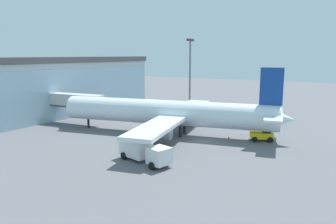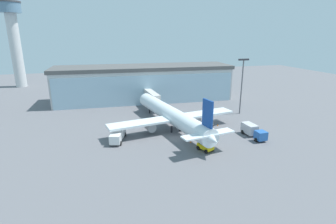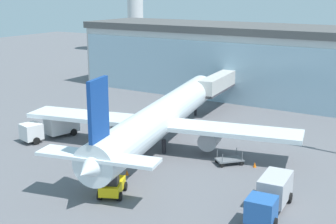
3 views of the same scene
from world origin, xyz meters
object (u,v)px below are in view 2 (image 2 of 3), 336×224
baggage_cart (209,126)px  airplane (172,116)px  pushback_tug (206,146)px  fuel_truck (253,131)px  apron_light_mast (242,81)px  control_tower (14,36)px  jet_bridge (150,95)px  safety_cone_wingtip (218,125)px  catering_truck (118,134)px  safety_cone_nose (191,141)px

baggage_cart → airplane: bearing=125.6°
airplane → pushback_tug: 14.52m
airplane → baggage_cart: bearing=-109.2°
airplane → fuel_truck: size_ratio=5.16×
fuel_truck → apron_light_mast: bearing=156.5°
airplane → control_tower: bearing=25.0°
jet_bridge → baggage_cart: jet_bridge is taller
baggage_cart → safety_cone_wingtip: size_ratio=5.67×
airplane → catering_truck: size_ratio=5.01×
control_tower → baggage_cart: size_ratio=11.48×
baggage_cart → safety_cone_wingtip: bearing=-35.3°
baggage_cart → pushback_tug: (-6.18, -12.51, 0.47)m
pushback_tug → safety_cone_wingtip: (8.83, 13.00, -0.70)m
pushback_tug → baggage_cart: bearing=-49.2°
baggage_cart → fuel_truck: bearing=-95.4°
fuel_truck → catering_truck: bearing=-104.2°
jet_bridge → airplane: (1.22, -20.88, -0.66)m
apron_light_mast → airplane: size_ratio=0.42×
fuel_truck → safety_cone_wingtip: fuel_truck is taller
airplane → jet_bridge: bearing=-7.1°
jet_bridge → safety_cone_nose: jet_bridge is taller
baggage_cart → safety_cone_wingtip: (2.65, 0.48, -0.23)m
apron_light_mast → baggage_cart: 18.69m
catering_truck → baggage_cart: 22.99m
jet_bridge → safety_cone_wingtip: (13.20, -21.84, -3.87)m
fuel_truck → safety_cone_nose: bearing=-94.9°
baggage_cart → pushback_tug: 13.96m
control_tower → airplane: (50.16, -70.59, -18.58)m
airplane → catering_truck: bearing=95.2°
jet_bridge → apron_light_mast: 28.33m
apron_light_mast → pushback_tug: bearing=-133.0°
fuel_truck → baggage_cart: fuel_truck is taller
fuel_truck → baggage_cart: (-7.15, 8.45, -0.97)m
fuel_truck → pushback_tug: size_ratio=2.03×
catering_truck → pushback_tug: (16.67, -10.17, -0.49)m
jet_bridge → safety_cone_wingtip: jet_bridge is taller
safety_cone_nose → jet_bridge: bearing=95.3°
control_tower → catering_truck: 85.43m
safety_cone_wingtip → control_tower: bearing=131.0°
jet_bridge → apron_light_mast: size_ratio=0.93×
apron_light_mast → baggage_cart: bearing=-147.4°
jet_bridge → safety_cone_wingtip: 25.81m
safety_cone_nose → safety_cone_wingtip: size_ratio=1.00×
jet_bridge → airplane: bearing=179.1°
catering_truck → pushback_tug: size_ratio=2.09×
apron_light_mast → baggage_cart: (-13.69, -8.76, -9.23)m
safety_cone_wingtip → baggage_cart: bearing=-169.6°
jet_bridge → fuel_truck: (17.70, -30.77, -2.68)m
pushback_tug → catering_truck: bearing=35.7°
jet_bridge → pushback_tug: (4.37, -34.83, -3.17)m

